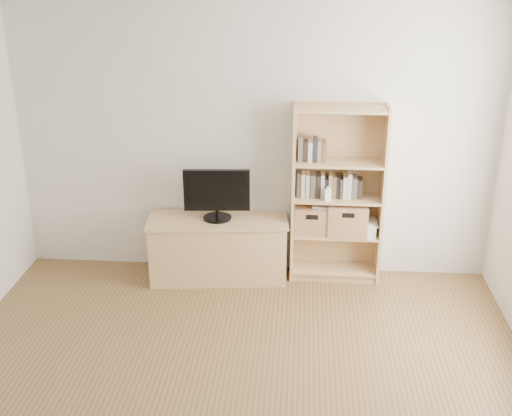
# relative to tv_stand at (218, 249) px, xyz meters

# --- Properties ---
(back_wall) EXTENTS (4.50, 0.02, 2.60)m
(back_wall) POSITION_rel_tv_stand_xyz_m (0.33, 0.24, 1.01)
(back_wall) COLOR silver
(back_wall) RESTS_ON floor
(ceiling) EXTENTS (4.50, 5.00, 0.01)m
(ceiling) POSITION_rel_tv_stand_xyz_m (0.33, -2.26, 2.31)
(ceiling) COLOR white
(ceiling) RESTS_ON back_wall
(tv_stand) EXTENTS (1.32, 0.61, 0.59)m
(tv_stand) POSITION_rel_tv_stand_xyz_m (0.00, 0.00, 0.00)
(tv_stand) COLOR tan
(tv_stand) RESTS_ON floor
(bookshelf) EXTENTS (0.85, 0.30, 1.69)m
(bookshelf) POSITION_rel_tv_stand_xyz_m (1.12, 0.09, 0.55)
(bookshelf) COLOR tan
(bookshelf) RESTS_ON floor
(television) EXTENTS (0.62, 0.09, 0.48)m
(television) POSITION_rel_tv_stand_xyz_m (0.00, 0.00, 0.56)
(television) COLOR black
(television) RESTS_ON tv_stand
(books_row_mid) EXTENTS (0.82, 0.16, 0.22)m
(books_row_mid) POSITION_rel_tv_stand_xyz_m (1.12, 0.11, 0.64)
(books_row_mid) COLOR #35312B
(books_row_mid) RESTS_ON bookshelf
(books_row_upper) EXTENTS (0.40, 0.16, 0.21)m
(books_row_upper) POSITION_rel_tv_stand_xyz_m (0.93, 0.11, 0.99)
(books_row_upper) COLOR #35312B
(books_row_upper) RESTS_ON bookshelf
(baby_monitor) EXTENTS (0.07, 0.05, 0.11)m
(baby_monitor) POSITION_rel_tv_stand_xyz_m (1.02, -0.00, 0.59)
(baby_monitor) COLOR white
(baby_monitor) RESTS_ON bookshelf
(basket_left) EXTENTS (0.33, 0.28, 0.27)m
(basket_left) POSITION_rel_tv_stand_xyz_m (0.89, 0.09, 0.31)
(basket_left) COLOR olive
(basket_left) RESTS_ON bookshelf
(basket_right) EXTENTS (0.37, 0.31, 0.30)m
(basket_right) POSITION_rel_tv_stand_xyz_m (1.22, 0.08, 0.33)
(basket_right) COLOR olive
(basket_right) RESTS_ON bookshelf
(laptop) EXTENTS (0.35, 0.28, 0.02)m
(laptop) POSITION_rel_tv_stand_xyz_m (1.06, 0.07, 0.46)
(laptop) COLOR silver
(laptop) RESTS_ON basket_left
(magazine_stack) EXTENTS (0.18, 0.25, 0.11)m
(magazine_stack) POSITION_rel_tv_stand_xyz_m (1.41, 0.08, 0.23)
(magazine_stack) COLOR beige
(magazine_stack) RESTS_ON bookshelf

